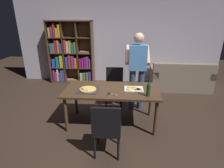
% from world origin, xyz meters
% --- Properties ---
extents(ground_plane, '(12.00, 12.00, 0.00)m').
position_xyz_m(ground_plane, '(0.00, 0.00, 0.00)').
color(ground_plane, '#38281E').
extents(back_wall, '(6.40, 0.10, 2.80)m').
position_xyz_m(back_wall, '(0.00, 2.60, 1.40)').
color(back_wall, '#BCB7C6').
rests_on(back_wall, ground_plane).
extents(dining_table, '(1.80, 0.87, 0.75)m').
position_xyz_m(dining_table, '(0.00, 0.00, 0.68)').
color(dining_table, '#4C331E').
rests_on(dining_table, ground_plane).
extents(chair_near_camera, '(0.42, 0.42, 0.90)m').
position_xyz_m(chair_near_camera, '(-0.00, -0.92, 0.51)').
color(chair_near_camera, black).
rests_on(chair_near_camera, ground_plane).
extents(chair_far_side, '(0.42, 0.42, 0.90)m').
position_xyz_m(chair_far_side, '(0.00, 0.92, 0.51)').
color(chair_far_side, black).
rests_on(chair_far_side, ground_plane).
extents(couch, '(1.71, 0.88, 0.85)m').
position_xyz_m(couch, '(1.90, 1.99, 0.30)').
color(couch, gray).
rests_on(couch, ground_plane).
extents(bookshelf, '(1.40, 0.35, 1.95)m').
position_xyz_m(bookshelf, '(-1.50, 2.37, 0.89)').
color(bookshelf, '#513823').
rests_on(bookshelf, ground_plane).
extents(person_serving_pizza, '(0.55, 0.54, 1.75)m').
position_xyz_m(person_serving_pizza, '(0.53, 0.70, 1.00)').
color(person_serving_pizza, '#38476B').
rests_on(person_serving_pizza, ground_plane).
extents(pepperoni_pizza_on_tray, '(0.38, 0.38, 0.04)m').
position_xyz_m(pepperoni_pizza_on_tray, '(-0.44, -0.08, 0.77)').
color(pepperoni_pizza_on_tray, '#2D2D33').
rests_on(pepperoni_pizza_on_tray, dining_table).
extents(pizza_slices_on_towel, '(0.36, 0.28, 0.03)m').
position_xyz_m(pizza_slices_on_towel, '(0.43, 0.03, 0.76)').
color(pizza_slices_on_towel, white).
rests_on(pizza_slices_on_towel, dining_table).
extents(wine_bottle, '(0.07, 0.07, 0.32)m').
position_xyz_m(wine_bottle, '(0.67, -0.26, 0.87)').
color(wine_bottle, '#194723').
rests_on(wine_bottle, dining_table).
extents(kitchen_scissors, '(0.20, 0.12, 0.01)m').
position_xyz_m(kitchen_scissors, '(0.01, -0.24, 0.76)').
color(kitchen_scissors, silver).
rests_on(kitchen_scissors, dining_table).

